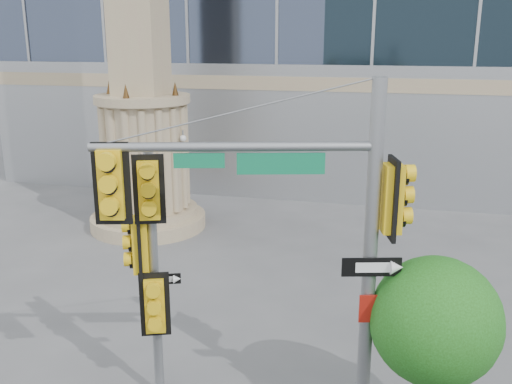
# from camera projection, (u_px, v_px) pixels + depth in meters

# --- Properties ---
(ground) EXTENTS (120.00, 120.00, 0.00)m
(ground) POSITION_uv_depth(u_px,v_px,m) (235.00, 377.00, 12.42)
(ground) COLOR #545456
(ground) RESTS_ON ground
(monument) EXTENTS (4.40, 4.40, 16.60)m
(monument) POSITION_uv_depth(u_px,v_px,m) (141.00, 83.00, 20.74)
(monument) COLOR tan
(monument) RESTS_ON ground
(main_signal_pole) EXTENTS (5.00, 1.71, 6.57)m
(main_signal_pole) POSITION_uv_depth(u_px,v_px,m) (301.00, 229.00, 9.49)
(main_signal_pole) COLOR slate
(main_signal_pole) RESTS_ON ground
(secondary_signal_pole) EXTENTS (0.98, 0.70, 5.21)m
(secondary_signal_pole) POSITION_uv_depth(u_px,v_px,m) (150.00, 260.00, 10.85)
(secondary_signal_pole) COLOR slate
(secondary_signal_pole) RESTS_ON ground
(street_tree) EXTENTS (2.30, 2.25, 3.59)m
(street_tree) POSITION_uv_depth(u_px,v_px,m) (437.00, 326.00, 9.81)
(street_tree) COLOR tan
(street_tree) RESTS_ON ground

